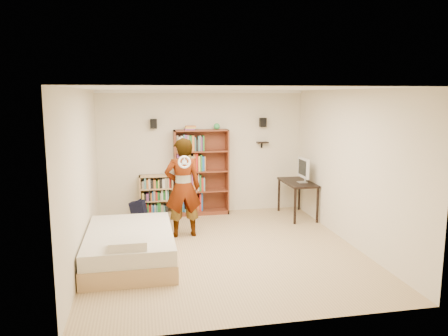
# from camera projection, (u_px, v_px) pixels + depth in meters

# --- Properties ---
(ground) EXTENTS (4.50, 5.00, 0.01)m
(ground) POSITION_uv_depth(u_px,v_px,m) (224.00, 250.00, 7.43)
(ground) COLOR tan
(ground) RESTS_ON ground
(room_shell) EXTENTS (4.52, 5.02, 2.71)m
(room_shell) POSITION_uv_depth(u_px,v_px,m) (224.00, 147.00, 7.13)
(room_shell) COLOR beige
(room_shell) RESTS_ON ground
(crown_molding) EXTENTS (4.50, 5.00, 0.06)m
(crown_molding) POSITION_uv_depth(u_px,v_px,m) (224.00, 91.00, 6.98)
(crown_molding) COLOR white
(crown_molding) RESTS_ON room_shell
(speaker_left) EXTENTS (0.14, 0.12, 0.20)m
(speaker_left) POSITION_uv_depth(u_px,v_px,m) (154.00, 124.00, 9.22)
(speaker_left) COLOR black
(speaker_left) RESTS_ON room_shell
(speaker_right) EXTENTS (0.14, 0.12, 0.20)m
(speaker_right) POSITION_uv_depth(u_px,v_px,m) (263.00, 122.00, 9.67)
(speaker_right) COLOR black
(speaker_right) RESTS_ON room_shell
(wall_shelf) EXTENTS (0.25, 0.16, 0.02)m
(wall_shelf) POSITION_uv_depth(u_px,v_px,m) (263.00, 142.00, 9.76)
(wall_shelf) COLOR black
(wall_shelf) RESTS_ON room_shell
(tall_bookshelf) EXTENTS (1.18, 0.34, 1.86)m
(tall_bookshelf) POSITION_uv_depth(u_px,v_px,m) (201.00, 172.00, 9.52)
(tall_bookshelf) COLOR brown
(tall_bookshelf) RESTS_ON ground
(low_bookshelf) EXTENTS (0.72, 0.27, 0.90)m
(low_bookshelf) POSITION_uv_depth(u_px,v_px,m) (156.00, 196.00, 9.45)
(low_bookshelf) COLOR tan
(low_bookshelf) RESTS_ON ground
(computer_desk) EXTENTS (0.57, 1.13, 0.77)m
(computer_desk) POSITION_uv_depth(u_px,v_px,m) (297.00, 199.00, 9.39)
(computer_desk) COLOR black
(computer_desk) RESTS_ON ground
(imac) EXTENTS (0.12, 0.52, 0.52)m
(imac) POSITION_uv_depth(u_px,v_px,m) (303.00, 170.00, 9.18)
(imac) COLOR silver
(imac) RESTS_ON computer_desk
(daybed) EXTENTS (1.35, 2.08, 0.61)m
(daybed) POSITION_uv_depth(u_px,v_px,m) (130.00, 242.00, 6.88)
(daybed) COLOR silver
(daybed) RESTS_ON ground
(person) EXTENTS (0.69, 0.47, 1.84)m
(person) POSITION_uv_depth(u_px,v_px,m) (183.00, 188.00, 8.01)
(person) COLOR black
(person) RESTS_ON ground
(wii_wheel) EXTENTS (0.23, 0.09, 0.23)m
(wii_wheel) POSITION_uv_depth(u_px,v_px,m) (184.00, 162.00, 7.59)
(wii_wheel) COLOR silver
(wii_wheel) RESTS_ON person
(navy_bag) EXTENTS (0.39, 0.33, 0.45)m
(navy_bag) POSITION_uv_depth(u_px,v_px,m) (139.00, 211.00, 9.04)
(navy_bag) COLOR black
(navy_bag) RESTS_ON ground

